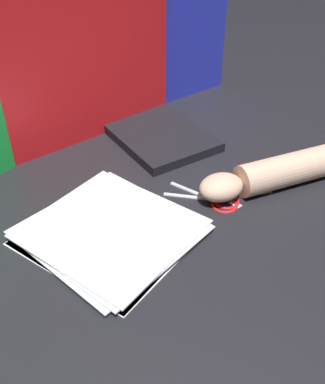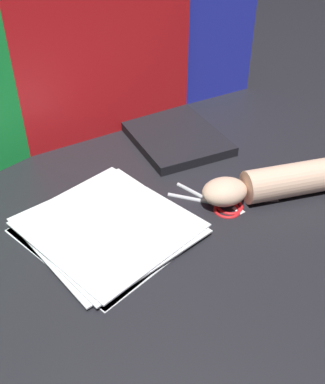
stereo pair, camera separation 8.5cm
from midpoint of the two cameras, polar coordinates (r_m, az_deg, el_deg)
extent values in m
plane|color=black|center=(0.87, 4.63, -4.04)|extent=(6.00, 6.00, 0.00)
cube|color=red|center=(1.03, -11.19, 17.99)|extent=(0.68, 0.14, 0.50)
cube|color=#2833D1|center=(1.17, -0.74, 19.88)|extent=(0.71, 0.17, 0.46)
cube|color=white|center=(0.85, -4.27, -4.89)|extent=(0.29, 0.31, 0.00)
cube|color=white|center=(0.85, -4.08, -4.83)|extent=(0.29, 0.30, 0.00)
cube|color=white|center=(0.85, -4.48, -4.56)|extent=(0.27, 0.29, 0.00)
cube|color=white|center=(0.85, -3.91, -4.45)|extent=(0.27, 0.28, 0.00)
cube|color=white|center=(0.85, -4.03, -4.20)|extent=(0.28, 0.30, 0.00)
cube|color=black|center=(1.12, 3.76, 7.01)|extent=(0.27, 0.31, 0.02)
sphere|color=silver|center=(0.92, 9.26, -1.34)|extent=(0.01, 0.01, 0.01)
cylinder|color=silver|center=(0.93, 6.26, -0.77)|extent=(0.06, 0.09, 0.01)
torus|color=red|center=(0.92, 11.18, -1.70)|extent=(0.08, 0.08, 0.01)
cylinder|color=silver|center=(0.94, 6.81, -0.09)|extent=(0.02, 0.10, 0.01)
torus|color=red|center=(0.91, 10.87, -2.16)|extent=(0.06, 0.06, 0.01)
cylinder|color=beige|center=(0.99, 19.84, 1.61)|extent=(0.26, 0.18, 0.07)
ellipsoid|color=beige|center=(0.90, 10.57, -0.05)|extent=(0.11, 0.11, 0.05)
cube|color=white|center=(0.96, 16.07, -1.03)|extent=(0.03, 0.03, 0.00)
cube|color=white|center=(0.92, 12.26, -2.34)|extent=(0.02, 0.03, 0.00)
camera|label=1|loc=(0.04, -87.14, 2.13)|focal=42.00mm
camera|label=2|loc=(0.04, 92.86, -2.13)|focal=42.00mm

